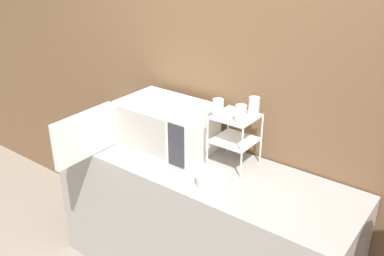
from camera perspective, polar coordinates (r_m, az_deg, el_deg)
wall_back at (r=2.63m, az=5.23°, el=5.60°), size 8.00×0.06×2.60m
counter at (r=2.79m, az=0.71°, el=-12.98°), size 1.92×0.60×0.91m
microwave at (r=2.67m, az=-4.00°, el=0.30°), size 0.60×0.81×0.30m
dish_rack at (r=2.45m, az=5.76°, el=-0.22°), size 0.24×0.23×0.31m
glass_front_left at (r=2.38m, az=3.49°, el=2.69°), size 0.06×0.06×0.10m
glass_back_right at (r=2.43m, az=8.28°, el=2.93°), size 0.06×0.06×0.10m
glass_front_right at (r=2.31m, az=6.52°, el=1.85°), size 0.06×0.06×0.10m
bowl at (r=2.34m, az=2.83°, el=-6.95°), size 0.19×0.19×0.05m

